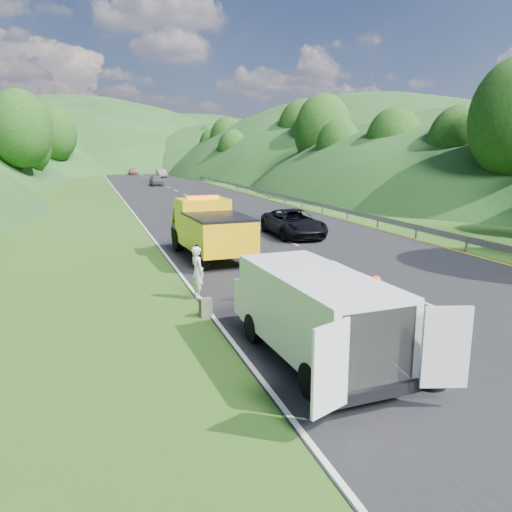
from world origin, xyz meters
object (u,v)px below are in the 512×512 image
object	(u,v)px
tow_truck	(210,229)
suitcase	(206,307)
spare_tire	(428,386)
passing_suv	(293,236)
white_van	(312,311)
woman	(198,298)
worker	(372,358)
child	(246,302)

from	to	relation	value
tow_truck	suitcase	distance (m)	8.44
spare_tire	passing_suv	distance (m)	18.74
white_van	spare_tire	size ratio (longest dim) A/B	8.75
suitcase	passing_suv	size ratio (longest dim) A/B	0.11
spare_tire	passing_suv	bearing A→B (deg)	76.02
woman	passing_suv	xyz separation A→B (m)	(7.84, 10.36, 0.00)
worker	spare_tire	world-z (taller)	worker
tow_truck	passing_suv	distance (m)	7.36
woman	worker	distance (m)	6.85
tow_truck	white_van	size ratio (longest dim) A/B	1.06
child	worker	xyz separation A→B (m)	(1.50, -5.31, 0.00)
tow_truck	spare_tire	xyz separation A→B (m)	(1.38, -14.01, -1.36)
child	worker	world-z (taller)	worker
worker	spare_tire	size ratio (longest dim) A/B	2.74
tow_truck	spare_tire	distance (m)	14.14
tow_truck	woman	world-z (taller)	tow_truck
tow_truck	passing_suv	size ratio (longest dim) A/B	1.21
child	suitcase	world-z (taller)	suitcase
white_van	woman	xyz separation A→B (m)	(-1.50, 5.79, -1.23)
spare_tire	worker	bearing A→B (deg)	102.99
woman	worker	size ratio (longest dim) A/B	0.91
spare_tire	child	bearing A→B (deg)	105.11
woman	suitcase	world-z (taller)	woman
spare_tire	woman	bearing A→B (deg)	112.93
woman	tow_truck	bearing A→B (deg)	-29.93
tow_truck	suitcase	size ratio (longest dim) A/B	11.33
white_van	worker	bearing A→B (deg)	-18.14
child	spare_tire	bearing A→B (deg)	-69.21
child	worker	distance (m)	5.52
worker	passing_suv	size ratio (longest dim) A/B	0.36
worker	suitcase	xyz separation A→B (m)	(-3.11, 4.27, 0.29)
tow_truck	woman	distance (m)	6.62
child	passing_suv	world-z (taller)	passing_suv
tow_truck	passing_suv	bearing A→B (deg)	32.27
worker	suitcase	distance (m)	5.29
child	woman	bearing A→B (deg)	154.22
woman	suitcase	bearing A→B (deg)	162.02
child	passing_suv	xyz separation A→B (m)	(6.40, 11.24, 0.00)
worker	suitcase	size ratio (longest dim) A/B	3.36
white_van	child	world-z (taller)	white_van
white_van	worker	distance (m)	1.93
worker	child	bearing A→B (deg)	84.21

